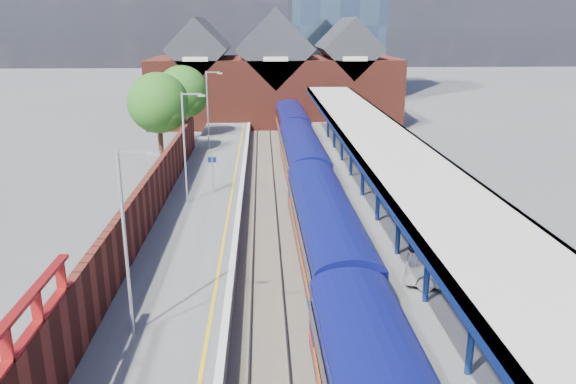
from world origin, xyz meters
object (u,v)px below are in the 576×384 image
platform_sign (212,169)px  parked_car_silver (460,272)px  lamp_post_d (209,105)px  lamp_post_b (128,233)px  train (311,182)px  parked_car_dark (451,245)px  lamp_post_c (186,141)px  parked_car_blue (473,259)px

platform_sign → parked_car_silver: (11.79, -14.91, -0.92)m
parked_car_silver → lamp_post_d: bearing=42.0°
lamp_post_b → lamp_post_d: (0.00, 32.00, 0.00)m
parked_car_silver → platform_sign: bearing=55.8°
train → lamp_post_d: lamp_post_d is taller
lamp_post_b → lamp_post_d: same height
parked_car_dark → lamp_post_c: bearing=53.1°
lamp_post_d → train: bearing=-63.2°
parked_car_blue → lamp_post_b: bearing=128.5°
lamp_post_c → parked_car_silver: lamp_post_c is taller
lamp_post_d → parked_car_dark: (13.95, -25.39, -3.40)m
lamp_post_d → lamp_post_b: bearing=-90.0°
platform_sign → parked_car_blue: (13.01, -13.21, -1.09)m
train → lamp_post_b: size_ratio=9.42×
train → parked_car_dark: train is taller
lamp_post_b → parked_car_dark: (13.95, 6.61, -3.40)m
platform_sign → lamp_post_b: bearing=-94.3°
lamp_post_d → parked_car_silver: bearing=-65.5°
train → platform_sign: platform_sign is taller
platform_sign → train: bearing=-13.6°
lamp_post_d → parked_car_blue: 30.96m
train → parked_car_silver: 14.36m
parked_car_blue → parked_car_dark: bearing=33.2°
platform_sign → parked_car_blue: 18.57m
lamp_post_b → lamp_post_d: bearing=90.0°
lamp_post_b → lamp_post_c: 16.00m
parked_car_dark → parked_car_blue: parked_car_blue is taller
lamp_post_b → platform_sign: lamp_post_b is taller
lamp_post_d → parked_car_silver: lamp_post_d is taller
train → parked_car_dark: size_ratio=16.14×
lamp_post_d → parked_car_silver: 31.93m
lamp_post_c → lamp_post_d: 16.00m
train → lamp_post_d: bearing=116.8°
lamp_post_c → parked_car_blue: lamp_post_c is taller
parked_car_dark → parked_car_silver: bearing=164.3°
platform_sign → lamp_post_d: bearing=95.6°
lamp_post_b → parked_car_blue: (14.38, 4.79, -3.39)m
train → parked_car_dark: bearing=-58.2°
lamp_post_d → parked_car_silver: (13.15, -28.91, -3.22)m
lamp_post_b → platform_sign: 18.20m
lamp_post_b → parked_car_dark: 15.81m
parked_car_blue → platform_sign: bearing=64.7°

